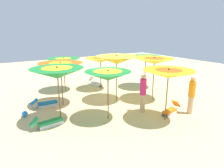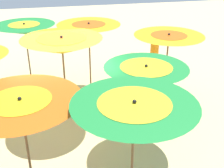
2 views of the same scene
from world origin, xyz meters
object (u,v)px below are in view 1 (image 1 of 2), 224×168
at_px(beach_umbrella_3, 100,60).
at_px(beach_umbrella_7, 154,61).
at_px(beachgoer_1, 143,92).
at_px(beach_umbrella_8, 168,74).
at_px(beach_umbrella_0, 63,61).
at_px(beach_umbrella_4, 117,60).
at_px(beach_umbrella_6, 146,59).
at_px(lounger_2, 171,110).
at_px(beachgoer_0, 192,94).
at_px(beach_umbrella_5, 108,76).
at_px(lounger_0, 46,103).
at_px(beach_umbrella_1, 61,67).
at_px(lounger_3, 49,122).
at_px(beach_ball, 25,114).
at_px(beach_umbrella_2, 57,73).
at_px(lounger_1, 96,83).

xyz_separation_m(beach_umbrella_3, beach_umbrella_7, (-1.47, 3.35, 0.26)).
bearing_deg(beachgoer_1, beach_umbrella_8, 98.21).
relative_size(beach_umbrella_0, beach_umbrella_4, 0.85).
bearing_deg(beach_umbrella_6, lounger_2, 63.91).
xyz_separation_m(beach_umbrella_4, beach_umbrella_8, (-0.44, 3.20, -0.21)).
bearing_deg(beach_umbrella_8, beachgoer_0, 173.92).
bearing_deg(beach_umbrella_5, lounger_2, 157.28).
distance_m(beach_umbrella_3, beachgoer_1, 4.47).
distance_m(beach_umbrella_4, lounger_0, 4.30).
distance_m(beach_umbrella_3, lounger_0, 4.46).
distance_m(beach_umbrella_1, lounger_2, 5.73).
bearing_deg(beach_umbrella_8, lounger_3, -25.18).
height_order(beach_umbrella_3, beach_umbrella_8, beach_umbrella_8).
bearing_deg(lounger_2, beachgoer_1, -57.17).
relative_size(beach_umbrella_3, beach_ball, 7.95).
bearing_deg(beach_umbrella_3, beach_umbrella_7, 113.73).
bearing_deg(beach_ball, beach_umbrella_6, -174.98).
bearing_deg(beach_umbrella_5, beach_umbrella_2, -24.46).
bearing_deg(beach_umbrella_6, beach_umbrella_1, 2.03).
bearing_deg(beach_umbrella_1, beach_umbrella_8, 127.63).
relative_size(beach_umbrella_0, lounger_0, 1.64).
bearing_deg(beach_umbrella_3, beach_umbrella_1, 25.13).
distance_m(beach_umbrella_1, beach_umbrella_7, 4.93).
bearing_deg(beach_ball, beach_umbrella_5, 144.10).
bearing_deg(beach_umbrella_8, beach_umbrella_5, -34.51).
xyz_separation_m(beach_umbrella_5, beach_umbrella_7, (-3.42, -0.81, 0.23)).
bearing_deg(lounger_0, beach_umbrella_0, 53.44).
bearing_deg(beach_umbrella_4, lounger_0, -17.63).
relative_size(lounger_0, lounger_2, 1.10).
height_order(beach_umbrella_2, beachgoer_1, beach_umbrella_2).
bearing_deg(beach_umbrella_4, beach_umbrella_8, 97.74).
bearing_deg(beachgoer_0, lounger_3, -10.29).
bearing_deg(lounger_2, beach_umbrella_7, -122.28).
height_order(beachgoer_0, beach_ball, beachgoer_0).
xyz_separation_m(beachgoer_0, beachgoer_1, (1.75, -1.36, 0.04)).
relative_size(beach_umbrella_1, beach_umbrella_6, 1.04).
height_order(beach_umbrella_0, beach_umbrella_6, beach_umbrella_6).
height_order(beach_umbrella_0, beach_umbrella_7, beach_umbrella_7).
relative_size(beach_umbrella_4, beachgoer_1, 1.36).
relative_size(beach_umbrella_2, lounger_0, 1.83).
height_order(beach_umbrella_5, beach_ball, beach_umbrella_5).
xyz_separation_m(beach_umbrella_4, beach_umbrella_7, (-1.80, 0.98, -0.08)).
relative_size(beach_umbrella_1, beach_umbrella_5, 1.03).
relative_size(lounger_1, beachgoer_0, 0.74).
bearing_deg(beach_umbrella_3, beach_umbrella_2, 40.90).
bearing_deg(beach_umbrella_0, lounger_3, 62.82).
xyz_separation_m(beach_umbrella_4, beach_umbrella_6, (-3.08, -1.13, -0.31)).
bearing_deg(beach_ball, beach_umbrella_4, 174.62).
bearing_deg(beach_umbrella_2, beach_umbrella_0, -111.83).
xyz_separation_m(lounger_1, beachgoer_1, (0.26, 5.26, 0.79)).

